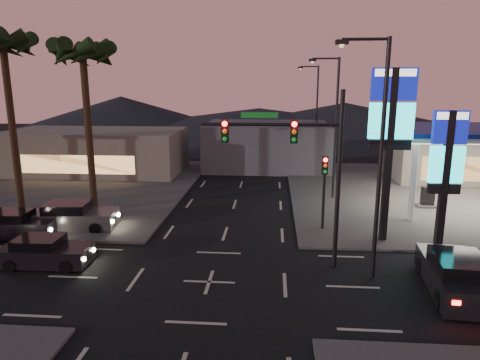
# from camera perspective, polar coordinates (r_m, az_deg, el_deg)

# --- Properties ---
(ground) EXTENTS (140.00, 140.00, 0.00)m
(ground) POSITION_cam_1_polar(r_m,az_deg,el_deg) (18.69, -4.13, -13.41)
(ground) COLOR black
(ground) RESTS_ON ground
(corner_lot_ne) EXTENTS (24.00, 24.00, 0.12)m
(corner_lot_ne) POSITION_cam_1_polar(r_m,az_deg,el_deg) (36.16, 26.08, -1.65)
(corner_lot_ne) COLOR #47443F
(corner_lot_ne) RESTS_ON ground
(corner_lot_nw) EXTENTS (24.00, 24.00, 0.12)m
(corner_lot_nw) POSITION_cam_1_polar(r_m,az_deg,el_deg) (38.40, -24.65, -0.73)
(corner_lot_nw) COLOR #47443F
(corner_lot_nw) RESTS_ON ground
(convenience_store) EXTENTS (10.00, 6.00, 4.00)m
(convenience_store) POSITION_cam_1_polar(r_m,az_deg,el_deg) (41.09, 26.44, 2.67)
(convenience_store) COLOR #726B5B
(convenience_store) RESTS_ON ground
(pylon_sign_tall) EXTENTS (2.20, 0.35, 9.00)m
(pylon_sign_tall) POSITION_cam_1_polar(r_m,az_deg,el_deg) (22.93, 19.51, 7.43)
(pylon_sign_tall) COLOR black
(pylon_sign_tall) RESTS_ON ground
(pylon_sign_short) EXTENTS (1.60, 0.35, 7.00)m
(pylon_sign_short) POSITION_cam_1_polar(r_m,az_deg,el_deg) (22.97, 25.86, 2.51)
(pylon_sign_short) COLOR black
(pylon_sign_short) RESTS_ON ground
(traffic_signal_mast) EXTENTS (6.10, 0.39, 8.00)m
(traffic_signal_mast) POSITION_cam_1_polar(r_m,az_deg,el_deg) (18.85, 7.92, 3.45)
(traffic_signal_mast) COLOR black
(traffic_signal_mast) RESTS_ON ground
(pedestal_signal) EXTENTS (0.32, 0.39, 4.30)m
(pedestal_signal) POSITION_cam_1_polar(r_m,az_deg,el_deg) (24.33, 11.18, -0.11)
(pedestal_signal) COLOR black
(pedestal_signal) RESTS_ON ground
(streetlight_near) EXTENTS (2.14, 0.25, 10.00)m
(streetlight_near) POSITION_cam_1_polar(r_m,az_deg,el_deg) (18.25, 17.73, 4.22)
(streetlight_near) COLOR black
(streetlight_near) RESTS_ON ground
(streetlight_mid) EXTENTS (2.14, 0.25, 10.00)m
(streetlight_mid) POSITION_cam_1_polar(r_m,az_deg,el_deg) (30.97, 12.33, 7.79)
(streetlight_mid) COLOR black
(streetlight_mid) RESTS_ON ground
(streetlight_far) EXTENTS (2.14, 0.25, 10.00)m
(streetlight_far) POSITION_cam_1_polar(r_m,az_deg,el_deg) (44.85, 9.95, 9.33)
(streetlight_far) COLOR black
(streetlight_far) RESTS_ON ground
(palm_a) EXTENTS (4.41, 4.41, 10.86)m
(palm_a) POSITION_cam_1_polar(r_m,az_deg,el_deg) (28.57, -20.17, 14.39)
(palm_a) COLOR black
(palm_a) RESTS_ON ground
(palm_b) EXTENTS (4.41, 4.41, 11.46)m
(palm_b) POSITION_cam_1_polar(r_m,az_deg,el_deg) (30.97, -28.97, 14.42)
(palm_b) COLOR black
(palm_b) RESTS_ON ground
(building_far_west) EXTENTS (16.00, 8.00, 4.00)m
(building_far_west) POSITION_cam_1_polar(r_m,az_deg,el_deg) (42.46, -18.65, 3.63)
(building_far_west) COLOR #726B5B
(building_far_west) RESTS_ON ground
(building_far_mid) EXTENTS (12.00, 9.00, 4.40)m
(building_far_mid) POSITION_cam_1_polar(r_m,az_deg,el_deg) (43.01, 3.62, 4.65)
(building_far_mid) COLOR #4C4C51
(building_far_mid) RESTS_ON ground
(hill_left) EXTENTS (40.00, 40.00, 6.00)m
(hill_left) POSITION_cam_1_polar(r_m,az_deg,el_deg) (81.57, -15.50, 8.60)
(hill_left) COLOR black
(hill_left) RESTS_ON ground
(hill_right) EXTENTS (50.00, 50.00, 5.00)m
(hill_right) POSITION_cam_1_polar(r_m,az_deg,el_deg) (77.79, 13.76, 8.14)
(hill_right) COLOR black
(hill_right) RESTS_ON ground
(hill_center) EXTENTS (60.00, 60.00, 4.00)m
(hill_center) POSITION_cam_1_polar(r_m,az_deg,el_deg) (76.88, 2.53, 8.07)
(hill_center) COLOR black
(hill_center) RESTS_ON ground
(car_lane_a_front) EXTENTS (4.19, 1.86, 1.35)m
(car_lane_a_front) POSITION_cam_1_polar(r_m,az_deg,el_deg) (21.94, -24.63, -8.75)
(car_lane_a_front) COLOR black
(car_lane_a_front) RESTS_ON ground
(car_lane_b_front) EXTENTS (5.01, 2.42, 1.59)m
(car_lane_b_front) POSITION_cam_1_polar(r_m,az_deg,el_deg) (26.48, -21.43, -4.61)
(car_lane_b_front) COLOR #4F4F51
(car_lane_b_front) RESTS_ON ground
(car_lane_b_mid) EXTENTS (4.49, 2.11, 1.43)m
(car_lane_b_mid) POSITION_cam_1_polar(r_m,az_deg,el_deg) (26.58, -27.80, -5.32)
(car_lane_b_mid) COLOR black
(car_lane_b_mid) RESTS_ON ground
(suv_station) EXTENTS (2.57, 5.12, 1.65)m
(suv_station) POSITION_cam_1_polar(r_m,az_deg,el_deg) (19.46, 26.86, -11.26)
(suv_station) COLOR black
(suv_station) RESTS_ON ground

